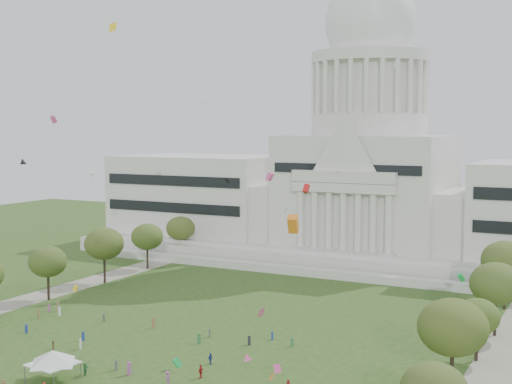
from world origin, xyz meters
name	(u,v)px	position (x,y,z in m)	size (l,w,h in m)	color
ground	(111,384)	(0.00, 0.00, 0.00)	(400.00, 400.00, 0.00)	#2C4A1B
capitol	(368,179)	(0.00, 113.59, 22.30)	(160.00, 64.50, 91.30)	silver
path_left	(21,301)	(-48.00, 30.00, 0.02)	(8.00, 160.00, 0.04)	gray
path_right	(495,373)	(48.00, 30.00, 0.02)	(8.00, 160.00, 0.04)	gray
row_tree_r_2	(453,327)	(44.17, 17.44, 9.66)	(9.55, 9.55, 13.58)	black
row_tree_l_3	(48,262)	(-44.09, 33.92, 8.21)	(8.12, 8.12, 11.55)	black
row_tree_r_3	(477,317)	(44.40, 34.48, 7.08)	(7.01, 7.01, 9.98)	black
row_tree_l_4	(104,244)	(-44.08, 52.42, 9.39)	(9.29, 9.29, 13.21)	black
row_tree_r_4	(496,284)	(44.76, 50.04, 9.29)	(9.19, 9.19, 13.06)	black
row_tree_l_5	(147,237)	(-45.22, 71.01, 8.42)	(8.33, 8.33, 11.85)	black
row_tree_r_5	(506,261)	(43.49, 70.19, 9.93)	(9.82, 9.82, 13.96)	black
row_tree_l_6	(181,228)	(-46.87, 89.14, 8.27)	(8.19, 8.19, 11.64)	black
event_tent	(53,357)	(-8.30, -2.84, 3.60)	(9.28, 9.28, 4.65)	#4C4C4C
person_3	(168,378)	(7.21, 3.57, 0.99)	(1.28, 0.66, 1.98)	#994C8C
person_4	(201,371)	(10.02, 8.01, 1.00)	(1.18, 0.64, 2.01)	#B21E1E
person_5	(85,369)	(-5.77, 1.16, 0.92)	(1.71, 0.68, 1.85)	#33723F
person_8	(53,345)	(-18.80, 8.42, 0.75)	(0.73, 0.45, 1.50)	olive
person_10	(210,359)	(8.11, 13.93, 0.88)	(1.03, 0.56, 1.77)	navy
distant_crowd	(95,338)	(-15.13, 14.39, 0.84)	(62.55, 37.59, 1.93)	#33723F
kite_swarm	(145,190)	(1.81, 6.09, 27.50)	(87.07, 110.01, 64.49)	white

